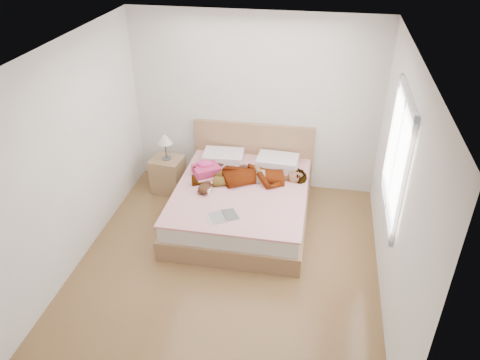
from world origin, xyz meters
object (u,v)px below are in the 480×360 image
(magazine, at_px, (224,216))
(nightstand, at_px, (168,172))
(woman, at_px, (250,173))
(plush_toy, at_px, (205,188))
(coffee_mug, at_px, (208,191))
(towel, at_px, (206,168))
(phone, at_px, (221,152))
(bed, at_px, (242,199))

(magazine, xyz_separation_m, nightstand, (-1.13, 1.24, -0.20))
(woman, height_order, magazine, woman)
(magazine, distance_m, plush_toy, 0.61)
(magazine, height_order, coffee_mug, coffee_mug)
(coffee_mug, bearing_deg, woman, 43.80)
(towel, height_order, plush_toy, towel)
(woman, bearing_deg, coffee_mug, -56.74)
(magazine, bearing_deg, woman, 79.33)
(nightstand, bearing_deg, phone, 5.89)
(coffee_mug, bearing_deg, magazine, -56.12)
(towel, relative_size, plush_toy, 1.71)
(bed, relative_size, plush_toy, 7.86)
(bed, distance_m, towel, 0.68)
(phone, distance_m, magazine, 1.37)
(phone, bearing_deg, towel, -123.33)
(coffee_mug, bearing_deg, phone, 91.24)
(coffee_mug, height_order, nightstand, nightstand)
(plush_toy, bearing_deg, magazine, -54.27)
(nightstand, bearing_deg, plush_toy, -43.92)
(plush_toy, distance_m, nightstand, 1.10)
(magazine, bearing_deg, towel, 115.25)
(magazine, xyz_separation_m, coffee_mug, (-0.31, 0.46, 0.04))
(towel, xyz_separation_m, nightstand, (-0.66, 0.25, -0.27))
(phone, height_order, plush_toy, phone)
(plush_toy, bearing_deg, bed, 31.05)
(magazine, distance_m, coffee_mug, 0.55)
(phone, distance_m, towel, 0.37)
(woman, distance_m, magazine, 0.94)
(bed, xyz_separation_m, towel, (-0.56, 0.22, 0.31))
(woman, relative_size, towel, 3.52)
(coffee_mug, bearing_deg, towel, 106.63)
(nightstand, bearing_deg, towel, -20.66)
(bed, height_order, plush_toy, bed)
(phone, height_order, nightstand, nightstand)
(coffee_mug, relative_size, nightstand, 0.12)
(bed, xyz_separation_m, nightstand, (-1.22, 0.47, 0.04))
(coffee_mug, height_order, plush_toy, plush_toy)
(bed, bearing_deg, nightstand, 158.96)
(phone, bearing_deg, woman, -49.20)
(phone, xyz_separation_m, plush_toy, (-0.03, -0.83, -0.11))
(magazine, height_order, plush_toy, plush_toy)
(towel, height_order, nightstand, nightstand)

